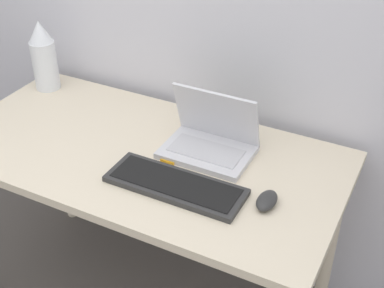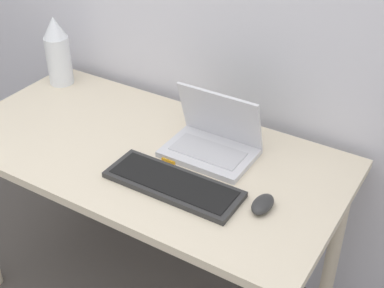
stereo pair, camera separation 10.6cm
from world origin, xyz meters
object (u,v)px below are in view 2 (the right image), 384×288
at_px(laptop, 213,140).
at_px(mouse, 263,204).
at_px(vase, 58,51).
at_px(mp3_player, 173,157).
at_px(keyboard, 173,184).

xyz_separation_m(laptop, mouse, (0.26, -0.18, -0.03)).
xyz_separation_m(mouse, vase, (-1.04, 0.29, 0.12)).
xyz_separation_m(mouse, mp3_player, (-0.36, 0.07, -0.01)).
xyz_separation_m(laptop, keyboard, (-0.01, -0.23, -0.04)).
bearing_deg(keyboard, vase, 156.15).
distance_m(laptop, vase, 0.79).
xyz_separation_m(laptop, vase, (-0.78, 0.11, 0.09)).
distance_m(vase, mp3_player, 0.73).
height_order(laptop, mp3_player, laptop).
distance_m(keyboard, vase, 0.85).
xyz_separation_m(keyboard, mp3_player, (-0.08, 0.12, -0.01)).
distance_m(keyboard, mp3_player, 0.15).
bearing_deg(laptop, keyboard, -92.33).
distance_m(keyboard, mouse, 0.28).
distance_m(mouse, mp3_player, 0.37).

